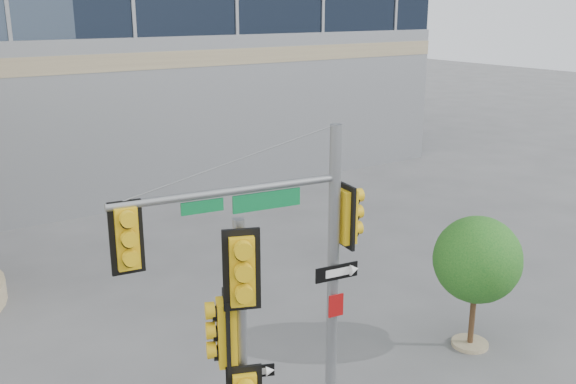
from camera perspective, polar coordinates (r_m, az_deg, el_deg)
main_signal_pole at (r=10.35m, az=-0.47°, el=-5.31°), size 4.04×0.91×5.24m
secondary_signal_pole at (r=8.88m, az=-4.39°, el=-13.87°), size 0.75×0.73×4.43m
street_tree at (r=13.97m, az=16.50°, el=-6.03°), size 1.87×1.82×2.91m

